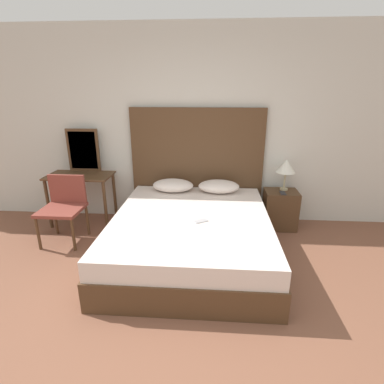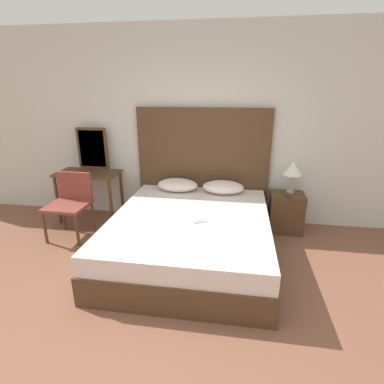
{
  "view_description": "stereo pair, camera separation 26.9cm",
  "coord_description": "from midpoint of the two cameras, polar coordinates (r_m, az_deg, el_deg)",
  "views": [
    {
      "loc": [
        0.35,
        -1.69,
        1.9
      ],
      "look_at": [
        0.11,
        1.52,
        0.76
      ],
      "focal_mm": 28.0,
      "sensor_mm": 36.0,
      "label": 1
    },
    {
      "loc": [
        0.61,
        -1.66,
        1.9
      ],
      "look_at": [
        0.11,
        1.52,
        0.76
      ],
      "focal_mm": 28.0,
      "sensor_mm": 36.0,
      "label": 2
    }
  ],
  "objects": [
    {
      "name": "headboard",
      "position": [
        4.33,
        3.81,
        4.91
      ],
      "size": [
        1.88,
        0.05,
        1.63
      ],
      "color": "#4C331E",
      "rests_on": "ground_plane"
    },
    {
      "name": "chair",
      "position": [
        4.19,
        -20.46,
        -1.46
      ],
      "size": [
        0.5,
        0.49,
        0.83
      ],
      "color": "brown",
      "rests_on": "ground_plane"
    },
    {
      "name": "phone_on_bed",
      "position": [
        3.27,
        3.67,
        -5.63
      ],
      "size": [
        0.16,
        0.14,
        0.01
      ],
      "color": "#B7B7BC",
      "rests_on": "bed"
    },
    {
      "name": "vanity_desk",
      "position": [
        4.57,
        -17.49,
        1.95
      ],
      "size": [
        0.89,
        0.49,
        0.73
      ],
      "color": "#4C331E",
      "rests_on": "ground_plane"
    },
    {
      "name": "phone_on_nightstand",
      "position": [
        4.16,
        19.67,
        -0.69
      ],
      "size": [
        0.07,
        0.15,
        0.01
      ],
      "color": "#232328",
      "rests_on": "nightstand"
    },
    {
      "name": "pillow_left",
      "position": [
        4.19,
        -0.93,
        1.33
      ],
      "size": [
        0.56,
        0.35,
        0.17
      ],
      "color": "silver",
      "rests_on": "bed"
    },
    {
      "name": "bed",
      "position": [
        3.52,
        1.94,
        -8.41
      ],
      "size": [
        1.79,
        2.11,
        0.51
      ],
      "color": "#4C331E",
      "rests_on": "ground_plane"
    },
    {
      "name": "nightstand",
      "position": [
        4.34,
        19.16,
        -3.72
      ],
      "size": [
        0.45,
        0.36,
        0.54
      ],
      "color": "#4C331E",
      "rests_on": "ground_plane"
    },
    {
      "name": "vanity_mirror",
      "position": [
        4.66,
        -16.88,
        7.92
      ],
      "size": [
        0.46,
        0.03,
        0.61
      ],
      "color": "#4C331E",
      "rests_on": "vanity_desk"
    },
    {
      "name": "pillow_right",
      "position": [
        4.13,
        7.81,
        0.89
      ],
      "size": [
        0.56,
        0.35,
        0.17
      ],
      "color": "silver",
      "rests_on": "bed"
    },
    {
      "name": "table_lamp",
      "position": [
        4.23,
        20.39,
        4.17
      ],
      "size": [
        0.26,
        0.26,
        0.43
      ],
      "color": "tan",
      "rests_on": "nightstand"
    },
    {
      "name": "wall_back",
      "position": [
        4.31,
        2.57,
        12.09
      ],
      "size": [
        10.0,
        0.06,
        2.7
      ],
      "color": "silver",
      "rests_on": "ground_plane"
    },
    {
      "name": "ground_plane",
      "position": [
        2.58,
        -5.36,
        -28.09
      ],
      "size": [
        16.0,
        16.0,
        0.0
      ],
      "primitive_type": "plane",
      "color": "brown"
    }
  ]
}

